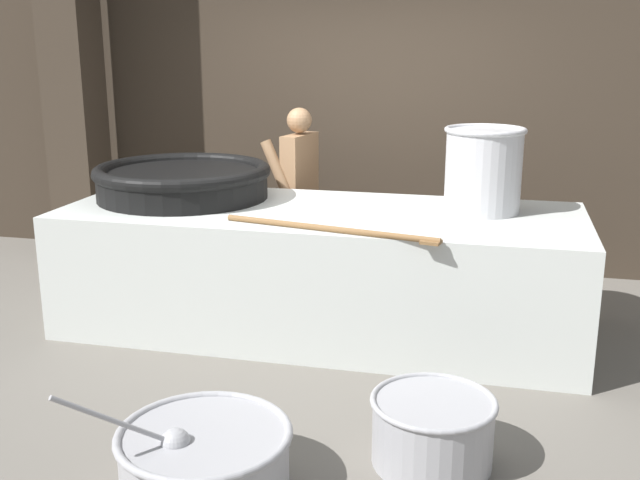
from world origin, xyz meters
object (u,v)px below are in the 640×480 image
at_px(giant_wok_near, 183,180).
at_px(stock_pot, 483,169).
at_px(cook, 299,190).
at_px(prep_bowl_meat, 433,428).
at_px(prep_bowl_vegetables, 205,457).

bearing_deg(giant_wok_near, stock_pot, 1.29).
height_order(cook, prep_bowl_meat, cook).
xyz_separation_m(giant_wok_near, cook, (0.70, 0.89, -0.22)).
relative_size(stock_pot, cook, 0.39).
relative_size(giant_wok_near, prep_bowl_vegetables, 1.49).
relative_size(giant_wok_near, stock_pot, 2.27).
xyz_separation_m(stock_pot, cook, (-1.59, 0.84, -0.39)).
bearing_deg(prep_bowl_meat, giant_wok_near, 139.04).
bearing_deg(cook, prep_bowl_vegetables, 108.30).
bearing_deg(giant_wok_near, cook, 51.76).
bearing_deg(giant_wok_near, prep_bowl_meat, -40.96).
height_order(giant_wok_near, cook, cook).
relative_size(stock_pot, prep_bowl_meat, 0.93).
bearing_deg(cook, prep_bowl_meat, 128.94).
height_order(stock_pot, cook, cook).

